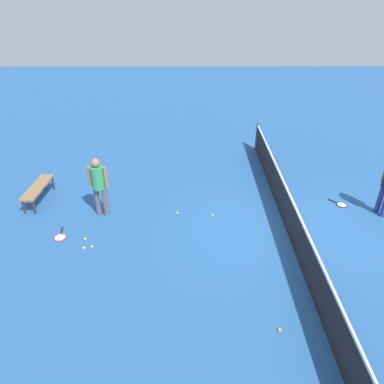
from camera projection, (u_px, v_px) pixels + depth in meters
name	position (u px, v px, depth m)	size (l,w,h in m)	color
ground_plane	(285.00, 227.00, 9.36)	(40.00, 40.00, 0.00)	#265693
court_net	(288.00, 211.00, 9.10)	(10.09, 0.09, 1.07)	#4C4C51
player_near_side	(99.00, 183.00, 9.35)	(0.38, 0.53, 1.70)	#595960
tennis_racket_near_player	(60.00, 237.00, 8.99)	(0.60, 0.36, 0.03)	red
tennis_racket_far_player	(341.00, 204.00, 10.28)	(0.53, 0.53, 0.03)	black
tennis_ball_near_player	(280.00, 330.00, 6.58)	(0.07, 0.07, 0.07)	#C6E033
tennis_ball_by_net	(177.00, 213.00, 9.87)	(0.07, 0.07, 0.07)	#C6E033
tennis_ball_midcourt	(213.00, 215.00, 9.77)	(0.07, 0.07, 0.07)	#C6E033
tennis_ball_baseline	(84.00, 248.00, 8.58)	(0.07, 0.07, 0.07)	#C6E033
tennis_ball_stray_left	(92.00, 247.00, 8.63)	(0.07, 0.07, 0.07)	#C6E033
tennis_ball_stray_right	(85.00, 239.00, 8.88)	(0.07, 0.07, 0.07)	#C6E033
courtside_bench	(38.00, 188.00, 10.26)	(1.52, 0.48, 0.48)	olive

